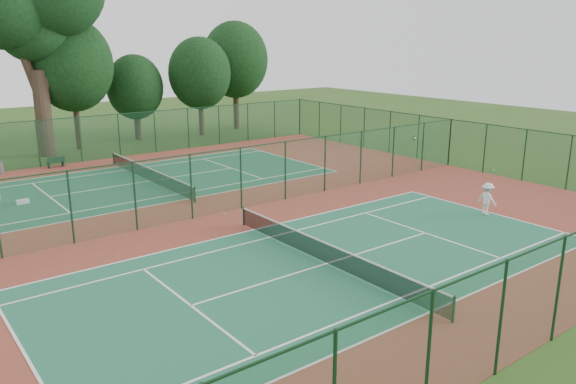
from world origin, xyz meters
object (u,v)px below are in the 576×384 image
(kit_bag, at_px, (23,202))
(big_tree, at_px, (31,0))
(trash_bin, at_px, (0,168))
(bench, at_px, (56,162))
(player_near, at_px, (487,199))

(kit_bag, height_order, big_tree, big_tree)
(kit_bag, bearing_deg, trash_bin, 83.41)
(kit_bag, distance_m, big_tree, 18.99)
(trash_bin, bearing_deg, big_tree, 46.27)
(trash_bin, height_order, kit_bag, trash_bin)
(trash_bin, relative_size, kit_bag, 1.16)
(bench, bearing_deg, player_near, -66.75)
(kit_bag, xyz_separation_m, big_tree, (5.14, 13.86, 11.92))
(trash_bin, xyz_separation_m, big_tree, (4.52, 4.73, 11.65))
(player_near, height_order, big_tree, big_tree)
(player_near, distance_m, trash_bin, 32.53)
(big_tree, bearing_deg, player_near, -65.47)
(kit_bag, bearing_deg, big_tree, 66.95)
(bench, height_order, kit_bag, bench)
(bench, xyz_separation_m, kit_bag, (-4.30, -8.73, -0.29))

